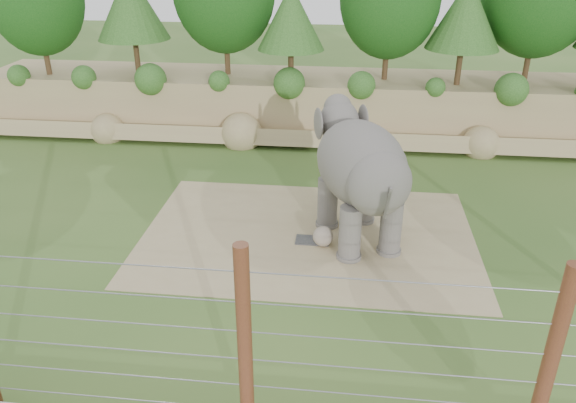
# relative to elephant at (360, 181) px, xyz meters

# --- Properties ---
(ground) EXTENTS (90.00, 90.00, 0.00)m
(ground) POSITION_rel_elephant_xyz_m (-1.97, -2.96, -1.89)
(ground) COLOR #375F24
(ground) RESTS_ON ground
(back_embankment) EXTENTS (30.00, 5.52, 8.77)m
(back_embankment) POSITION_rel_elephant_xyz_m (-1.38, 9.72, 2.08)
(back_embankment) COLOR #A08862
(back_embankment) RESTS_ON ground
(dirt_patch) EXTENTS (10.00, 7.00, 0.02)m
(dirt_patch) POSITION_rel_elephant_xyz_m (-1.47, 0.04, -1.88)
(dirt_patch) COLOR tan
(dirt_patch) RESTS_ON ground
(drain_grate) EXTENTS (1.00, 0.60, 0.03)m
(drain_grate) POSITION_rel_elephant_xyz_m (-1.31, -0.32, -1.85)
(drain_grate) COLOR #262628
(drain_grate) RESTS_ON dirt_patch
(elephant) EXTENTS (3.54, 5.08, 3.78)m
(elephant) POSITION_rel_elephant_xyz_m (0.00, 0.00, 0.00)
(elephant) COLOR #5B5551
(elephant) RESTS_ON ground
(stone_ball) EXTENTS (0.60, 0.60, 0.60)m
(stone_ball) POSITION_rel_elephant_xyz_m (-0.99, -0.54, -1.57)
(stone_ball) COLOR gray
(stone_ball) RESTS_ON dirt_patch
(barrier_fence) EXTENTS (20.26, 0.26, 4.00)m
(barrier_fence) POSITION_rel_elephant_xyz_m (-1.97, -7.46, 0.11)
(barrier_fence) COLOR #4E2117
(barrier_fence) RESTS_ON ground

